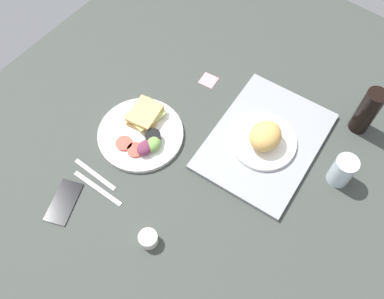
# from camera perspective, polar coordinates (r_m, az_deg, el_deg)

# --- Properties ---
(ground_plane) EXTENTS (1.90, 1.50, 0.03)m
(ground_plane) POSITION_cam_1_polar(r_m,az_deg,el_deg) (1.39, -0.48, 0.12)
(ground_plane) COLOR #383D38
(serving_tray) EXTENTS (0.47, 0.36, 0.02)m
(serving_tray) POSITION_cam_1_polar(r_m,az_deg,el_deg) (1.40, 9.95, 1.19)
(serving_tray) COLOR gray
(serving_tray) RESTS_ON ground_plane
(bread_plate_near) EXTENTS (0.22, 0.22, 0.09)m
(bread_plate_near) POSITION_cam_1_polar(r_m,az_deg,el_deg) (1.36, 9.88, 1.51)
(bread_plate_near) COLOR white
(bread_plate_near) RESTS_ON serving_tray
(plate_with_salad) EXTENTS (0.29, 0.29, 0.05)m
(plate_with_salad) POSITION_cam_1_polar(r_m,az_deg,el_deg) (1.40, -6.77, 2.38)
(plate_with_salad) COLOR white
(plate_with_salad) RESTS_ON ground_plane
(drinking_glass) EXTENTS (0.07, 0.07, 0.11)m
(drinking_glass) POSITION_cam_1_polar(r_m,az_deg,el_deg) (1.36, 19.89, -2.73)
(drinking_glass) COLOR silver
(drinking_glass) RESTS_ON ground_plane
(soda_bottle) EXTENTS (0.06, 0.06, 0.18)m
(soda_bottle) POSITION_cam_1_polar(r_m,az_deg,el_deg) (1.46, 22.83, 4.85)
(soda_bottle) COLOR black
(soda_bottle) RESTS_ON ground_plane
(espresso_cup) EXTENTS (0.06, 0.06, 0.04)m
(espresso_cup) POSITION_cam_1_polar(r_m,az_deg,el_deg) (1.24, -6.00, -12.06)
(espresso_cup) COLOR silver
(espresso_cup) RESTS_ON ground_plane
(fork) EXTENTS (0.01, 0.17, 0.01)m
(fork) POSITION_cam_1_polar(r_m,az_deg,el_deg) (1.37, -13.13, -3.32)
(fork) COLOR #B7B7BC
(fork) RESTS_ON ground_plane
(knife) EXTENTS (0.02, 0.19, 0.01)m
(knife) POSITION_cam_1_polar(r_m,az_deg,el_deg) (1.34, -12.79, -5.17)
(knife) COLOR #B7B7BC
(knife) RESTS_ON ground_plane
(cell_phone) EXTENTS (0.16, 0.12, 0.01)m
(cell_phone) POSITION_cam_1_polar(r_m,az_deg,el_deg) (1.35, -17.15, -6.83)
(cell_phone) COLOR black
(cell_phone) RESTS_ON ground_plane
(sticky_note) EXTENTS (0.06, 0.06, 0.00)m
(sticky_note) POSITION_cam_1_polar(r_m,az_deg,el_deg) (1.54, 2.27, 9.45)
(sticky_note) COLOR pink
(sticky_note) RESTS_ON ground_plane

